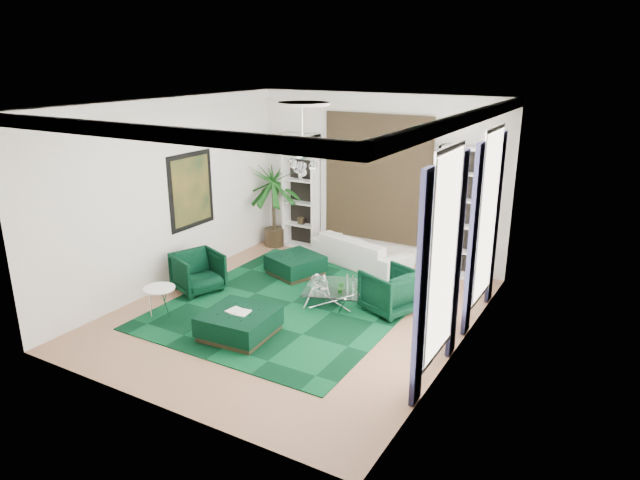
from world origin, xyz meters
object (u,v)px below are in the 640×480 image
Objects in this scene: armchair_left at (198,272)px; armchair_right at (390,291)px; sofa at (361,251)px; coffee_table at (334,296)px; palm at (273,194)px; ottoman_front at (239,324)px; ottoman_side at (296,265)px; side_table at (160,302)px.

armchair_right reaches higher than armchair_left.
coffee_table is at bearing 119.79° from sofa.
ottoman_front is at bearing -62.79° from palm.
coffee_table is 1.07× the size of ottoman_side.
palm reaches higher than ottoman_side.
armchair_left reaches higher than ottoman_front.
coffee_table is at bearing -52.86° from armchair_right.
armchair_right reaches higher than side_table.
armchair_left is at bearing -51.80° from armchair_right.
side_table is (-1.73, -0.09, 0.05)m from ottoman_front.
side_table reaches higher than ottoman_side.
sofa is 2.29m from coffee_table.
coffee_table is 1.88× the size of side_table.
armchair_left is 2.81m from coffee_table.
side_table is (-1.04, -2.97, 0.05)m from ottoman_side.
armchair_right is at bearing 49.99° from ottoman_front.
armchair_left reaches higher than ottoman_side.
ottoman_side is 1.75× the size of side_table.
sofa is 2.65× the size of armchair_left.
palm reaches higher than side_table.
side_table is at bearing 81.50° from sofa.
ottoman_front is (-1.83, -2.18, -0.19)m from armchair_right.
ottoman_side is 2.96m from ottoman_front.
side_table is 0.21× the size of palm.
armchair_right is 1.60× the size of side_table.
sofa is at bearing -4.66° from palm.
coffee_table is 1.76m from ottoman_side.
armchair_right is 1.11m from coffee_table.
palm reaches higher than armchair_right.
palm is at bearing 136.61° from ottoman_side.
coffee_table is 3.21m from side_table.
ottoman_front is 1.96× the size of side_table.
ottoman_side is at bearing -43.39° from palm.
coffee_table is at bearing 67.85° from ottoman_front.
armchair_left is 1.28m from side_table.
armchair_left is 0.33× the size of palm.
ottoman_front is at bearing 103.05° from sofa.
armchair_right is at bearing -28.04° from palm.
sofa is 2.60× the size of armchair_right.
ottoman_side is 2.40m from palm.
sofa is at bearing -14.85° from armchair_left.
ottoman_front is (1.92, -1.17, -0.18)m from armchair_left.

